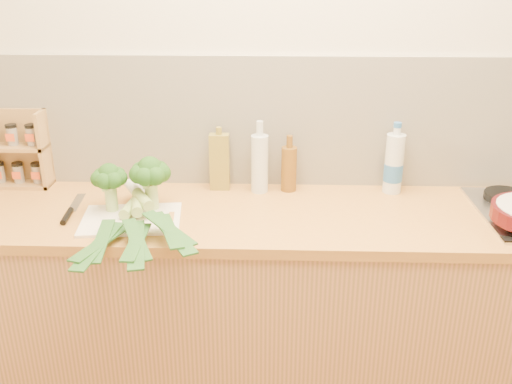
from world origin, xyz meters
TOP-DOWN VIEW (x-y plane):
  - room_shell at (0.00, 1.49)m, footprint 3.50×3.50m
  - counter at (0.00, 1.20)m, footprint 3.20×0.62m
  - chopping_board at (-0.57, 1.10)m, footprint 0.38×0.30m
  - broccoli_left at (-0.66, 1.17)m, footprint 0.13×0.13m
  - broccoli_right at (-0.51, 1.19)m, footprint 0.15×0.16m
  - leek_front at (-0.59, 1.06)m, footprint 0.13×0.65m
  - leek_mid at (-0.54, 1.06)m, footprint 0.20×0.69m
  - leek_back at (-0.49, 1.07)m, footprint 0.37×0.60m
  - chefs_knife at (-0.82, 1.14)m, footprint 0.05×0.30m
  - spice_rack at (-1.12, 1.44)m, footprint 0.27×0.11m
  - oil_tin at (-0.27, 1.43)m, footprint 0.08×0.05m
  - glass_bottle at (-0.11, 1.40)m, footprint 0.07×0.07m
  - amber_bottle at (0.01, 1.42)m, footprint 0.06×0.06m
  - water_bottle at (0.44, 1.42)m, footprint 0.08×0.08m

SIDE VIEW (x-z plane):
  - counter at x=0.00m, z-range 0.00..0.90m
  - chopping_board at x=-0.57m, z-range 0.90..0.91m
  - chefs_knife at x=-0.82m, z-range 0.90..0.92m
  - leek_front at x=-0.59m, z-range 0.91..0.96m
  - leek_mid at x=-0.54m, z-range 0.93..0.97m
  - leek_back at x=-0.49m, z-range 0.95..0.99m
  - amber_bottle at x=0.01m, z-range 0.88..1.12m
  - water_bottle at x=0.44m, z-range 0.88..1.15m
  - oil_tin at x=-0.27m, z-range 0.89..1.15m
  - glass_bottle at x=-0.11m, z-range 0.88..1.17m
  - broccoli_left at x=-0.66m, z-range 0.95..1.13m
  - spice_rack at x=-1.12m, z-range 0.88..1.20m
  - broccoli_right at x=-0.51m, z-range 0.95..1.16m
  - room_shell at x=0.00m, z-range -0.58..2.92m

